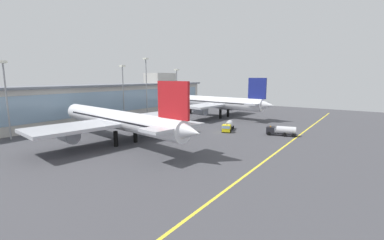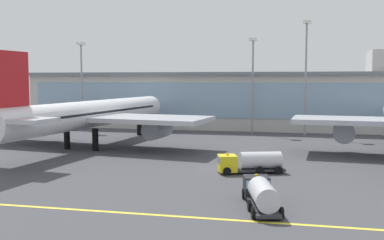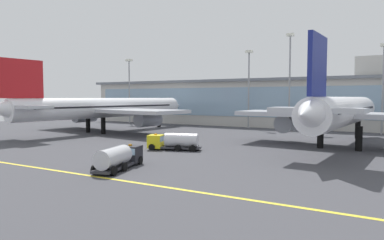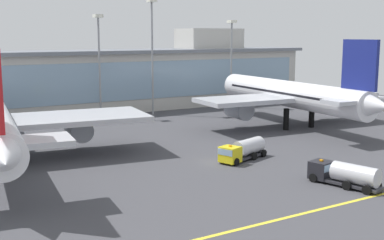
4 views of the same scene
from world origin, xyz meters
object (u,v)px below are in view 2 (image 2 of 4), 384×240
Objects in this scene: apron_light_mast_west at (306,62)px; apron_light_mast_east at (82,72)px; apron_light_mast_centre at (253,71)px; airliner_near_left at (91,115)px; baggage_tug_near at (249,162)px; fuel_tanker_truck at (261,192)px.

apron_light_mast_west is 55.17m from apron_light_mast_east.
apron_light_mast_west reaches higher than apron_light_mast_centre.
airliner_near_left is 49.68m from apron_light_mast_west.
baggage_tug_near is (31.15, -17.34, -4.61)m from airliner_near_left.
apron_light_mast_west is 1.18× the size of apron_light_mast_east.
fuel_tanker_truck is at bearing -95.38° from apron_light_mast_west.
apron_light_mast_centre is (-3.57, 46.74, 13.29)m from baggage_tug_near.
apron_light_mast_centre is at bearing 173.08° from apron_light_mast_west.
apron_light_mast_west is at bearing -18.41° from fuel_tanker_truck.
apron_light_mast_west is (8.54, 45.27, 15.25)m from baggage_tug_near.
airliner_near_left is 2.63× the size of apron_light_mast_centre.
fuel_tanker_truck is 0.36× the size of apron_light_mast_west.
apron_light_mast_east reaches higher than airliner_near_left.
apron_light_mast_centre reaches higher than fuel_tanker_truck.
baggage_tug_near is 48.53m from apron_light_mast_west.
fuel_tanker_truck is 80.04m from apron_light_mast_east.
apron_light_mast_east is (-49.32, 61.67, 13.09)m from fuel_tanker_truck.
baggage_tug_near is at bearing -100.69° from apron_light_mast_west.
apron_light_mast_west is (5.81, 61.74, 15.25)m from fuel_tanker_truck.
airliner_near_left is 6.31× the size of fuel_tanker_truck.
baggage_tug_near is 0.42× the size of apron_light_mast_centre.
apron_light_mast_east is at bearing -61.97° from baggage_tug_near.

